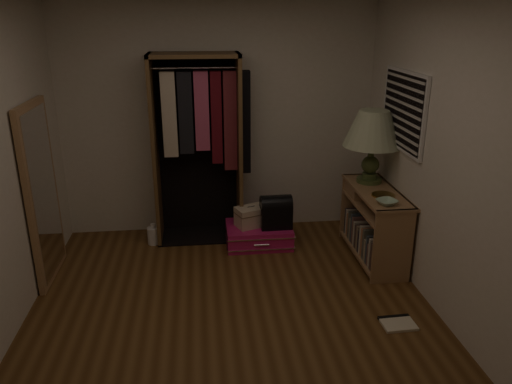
# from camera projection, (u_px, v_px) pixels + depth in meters

# --- Properties ---
(ground) EXTENTS (4.00, 4.00, 0.00)m
(ground) POSITION_uv_depth(u_px,v_px,m) (234.00, 321.00, 4.18)
(ground) COLOR #543518
(ground) RESTS_ON ground
(room_walls) EXTENTS (3.52, 4.02, 2.60)m
(room_walls) POSITION_uv_depth(u_px,v_px,m) (240.00, 146.00, 3.72)
(room_walls) COLOR beige
(room_walls) RESTS_ON ground
(console_bookshelf) EXTENTS (0.42, 1.12, 0.75)m
(console_bookshelf) POSITION_uv_depth(u_px,v_px,m) (373.00, 221.00, 5.19)
(console_bookshelf) COLOR #986F49
(console_bookshelf) RESTS_ON ground
(open_wardrobe) EXTENTS (1.05, 0.50, 2.05)m
(open_wardrobe) POSITION_uv_depth(u_px,v_px,m) (201.00, 133.00, 5.40)
(open_wardrobe) COLOR brown
(open_wardrobe) RESTS_ON ground
(floor_mirror) EXTENTS (0.06, 0.80, 1.70)m
(floor_mirror) POSITION_uv_depth(u_px,v_px,m) (42.00, 194.00, 4.64)
(floor_mirror) COLOR #A67A50
(floor_mirror) RESTS_ON ground
(pink_suitcase) EXTENTS (0.73, 0.54, 0.22)m
(pink_suitcase) POSITION_uv_depth(u_px,v_px,m) (259.00, 235.00, 5.54)
(pink_suitcase) COLOR #BE175C
(pink_suitcase) RESTS_ON ground
(train_case) EXTENTS (0.38, 0.32, 0.23)m
(train_case) POSITION_uv_depth(u_px,v_px,m) (251.00, 216.00, 5.46)
(train_case) COLOR #C4B195
(train_case) RESTS_ON pink_suitcase
(black_bag) EXTENTS (0.34, 0.22, 0.37)m
(black_bag) POSITION_uv_depth(u_px,v_px,m) (276.00, 211.00, 5.41)
(black_bag) COLOR black
(black_bag) RESTS_ON pink_suitcase
(table_lamp) EXTENTS (0.62, 0.62, 0.76)m
(table_lamp) POSITION_uv_depth(u_px,v_px,m) (373.00, 130.00, 5.08)
(table_lamp) COLOR #3D4E26
(table_lamp) RESTS_ON console_bookshelf
(brass_tray) EXTENTS (0.23, 0.23, 0.01)m
(brass_tray) POSITION_uv_depth(u_px,v_px,m) (383.00, 195.00, 4.87)
(brass_tray) COLOR #B48E45
(brass_tray) RESTS_ON console_bookshelf
(ceramic_bowl) EXTENTS (0.23, 0.23, 0.05)m
(ceramic_bowl) POSITION_uv_depth(u_px,v_px,m) (387.00, 202.00, 4.65)
(ceramic_bowl) COLOR #ACCEB1
(ceramic_bowl) RESTS_ON console_bookshelf
(white_jug) EXTENTS (0.15, 0.15, 0.24)m
(white_jug) POSITION_uv_depth(u_px,v_px,m) (154.00, 235.00, 5.56)
(white_jug) COLOR white
(white_jug) RESTS_ON ground
(floor_book) EXTENTS (0.28, 0.23, 0.03)m
(floor_book) POSITION_uv_depth(u_px,v_px,m) (397.00, 323.00, 4.14)
(floor_book) COLOR beige
(floor_book) RESTS_ON ground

